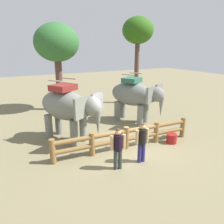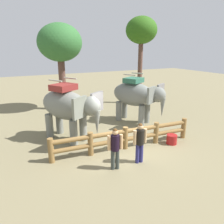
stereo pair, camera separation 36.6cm
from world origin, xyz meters
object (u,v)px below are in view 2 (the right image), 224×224
feed_bucket (172,139)px  tree_far_left (60,44)px  tourist_woman_in_black (115,146)px  tree_back_center (141,32)px  tourist_man_in_blue (140,140)px  elephant_center (136,96)px  log_fence (125,136)px  elephant_near_left (68,107)px

feed_bucket → tree_far_left: bearing=110.3°
tourist_woman_in_black → tree_back_center: size_ratio=0.25×
tourist_man_in_blue → feed_bucket: size_ratio=3.37×
elephant_center → tourist_woman_in_black: bearing=-130.7°
log_fence → tourist_woman_in_black: (-1.22, -1.34, 0.36)m
elephant_near_left → elephant_center: size_ratio=1.01×
tree_far_left → elephant_center: bearing=-56.5°
log_fence → feed_bucket: 2.38m
elephant_near_left → elephant_center: 4.51m
feed_bucket → tourist_man_in_blue: bearing=-162.2°
tourist_man_in_blue → elephant_near_left: bearing=118.6°
log_fence → tourist_woman_in_black: tourist_woman_in_black is taller
log_fence → elephant_center: elephant_center is taller
log_fence → feed_bucket: (2.28, -0.57, -0.37)m
feed_bucket → tree_back_center: bearing=68.0°
tree_far_left → tree_back_center: tree_back_center is taller
tourist_woman_in_black → tourist_man_in_blue: bearing=0.0°
elephant_center → tourist_man_in_blue: bearing=-120.9°
tourist_man_in_blue → tree_far_left: 9.94m
log_fence → elephant_center: size_ratio=1.94×
log_fence → tree_far_left: size_ratio=1.11×
elephant_near_left → tree_far_left: size_ratio=0.58×
tree_back_center → feed_bucket: size_ratio=13.57×
tourist_man_in_blue → tree_far_left: size_ratio=0.27×
tree_back_center → feed_bucket: tree_back_center is taller
elephant_near_left → tree_back_center: bearing=33.0°
tourist_woman_in_black → tourist_man_in_blue: size_ratio=0.99×
tourist_woman_in_black → feed_bucket: size_ratio=3.33×
tourist_woman_in_black → tree_back_center: 11.44m
log_fence → tourist_woman_in_black: 1.85m
tourist_woman_in_black → elephant_center: bearing=49.3°
log_fence → feed_bucket: log_fence is taller
log_fence → tourist_man_in_blue: 1.39m
elephant_near_left → tree_back_center: (7.29, 4.73, 3.87)m
tree_back_center → log_fence: bearing=-127.6°
tourist_woman_in_black → tourist_man_in_blue: 1.11m
elephant_near_left → feed_bucket: 5.28m
tree_far_left → tree_back_center: (6.11, -0.98, 0.87)m
tourist_woman_in_black → feed_bucket: 3.66m
log_fence → elephant_center: 3.95m
elephant_near_left → tree_far_left: (1.18, 5.71, 2.99)m
tree_back_center → tourist_woman_in_black: bearing=-128.4°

